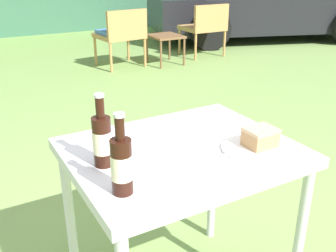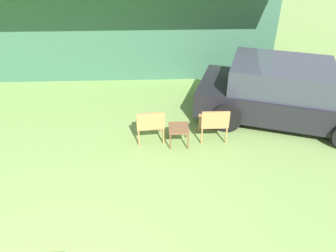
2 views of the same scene
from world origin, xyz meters
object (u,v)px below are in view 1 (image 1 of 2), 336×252
wicker_chair_cushioned (121,32)px  wicker_chair_plain (205,25)px  cola_bottle_far (122,164)px  cake_on_plate (257,142)px  cola_bottle_near (102,140)px  garden_side_table (165,39)px  patio_table (181,168)px  parked_car (258,1)px

wicker_chair_cushioned → wicker_chair_plain: (1.36, -0.02, -0.00)m
wicker_chair_plain → wicker_chair_cushioned: bearing=-0.5°
cola_bottle_far → cake_on_plate: bearing=2.9°
cola_bottle_near → garden_side_table: bearing=58.1°
wicker_chair_cushioned → cola_bottle_near: cola_bottle_near is taller
patio_table → cola_bottle_near: (-0.30, 0.02, 0.18)m
patio_table → cake_on_plate: cake_on_plate is taller
patio_table → cake_on_plate: 0.30m
wicker_chair_cushioned → garden_side_table: bearing=160.3°
wicker_chair_plain → cola_bottle_far: 5.12m
garden_side_table → wicker_chair_plain: bearing=9.8°
cake_on_plate → wicker_chair_plain: bearing=57.6°
wicker_chair_plain → cake_on_plate: 4.78m
wicker_chair_cushioned → cola_bottle_near: 4.27m
cola_bottle_near → patio_table: bearing=-3.2°
parked_car → wicker_chair_plain: bearing=-135.0°
parked_car → wicker_chair_plain: 2.02m
cola_bottle_near → wicker_chair_plain: bearing=51.4°
cola_bottle_near → cola_bottle_far: 0.19m
parked_car → garden_side_table: bearing=-139.5°
garden_side_table → parked_car: bearing=21.5°
garden_side_table → cola_bottle_near: bearing=-121.9°
patio_table → cola_bottle_far: 0.39m
cake_on_plate → cola_bottle_near: 0.56m
cola_bottle_far → garden_side_table: bearing=59.2°
patio_table → cola_bottle_far: size_ratio=3.25×
parked_car → cola_bottle_near: (-4.90, -4.75, 0.16)m
wicker_chair_cushioned → patio_table: 4.16m
wicker_chair_cushioned → patio_table: (-1.43, -3.91, 0.18)m
garden_side_table → cola_bottle_near: cola_bottle_near is taller
garden_side_table → cola_bottle_near: size_ratio=1.86×
parked_car → cola_bottle_near: parked_car is taller
wicker_chair_cushioned → garden_side_table: (0.60, -0.15, -0.12)m
wicker_chair_cushioned → garden_side_table: 0.63m
parked_car → garden_side_table: (-2.57, -1.01, -0.31)m
patio_table → cola_bottle_near: size_ratio=3.25×
parked_car → wicker_chair_plain: (-1.81, -0.88, -0.20)m
wicker_chair_cushioned → cola_bottle_far: cola_bottle_far is taller
wicker_chair_cushioned → wicker_chair_plain: 1.37m
parked_car → cake_on_plate: 6.57m
parked_car → cola_bottle_near: bearing=-116.8°
parked_car → wicker_chair_plain: parked_car is taller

